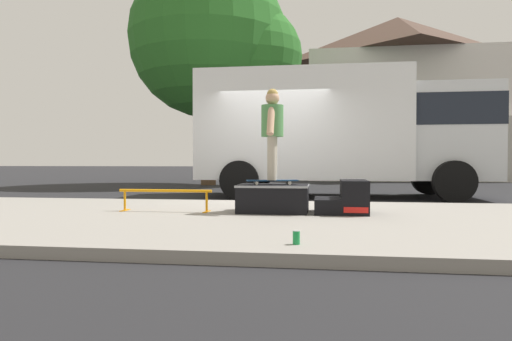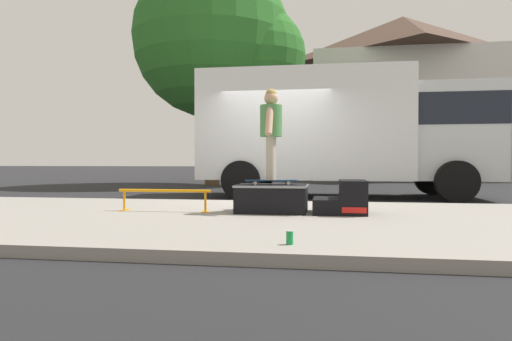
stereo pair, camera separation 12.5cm
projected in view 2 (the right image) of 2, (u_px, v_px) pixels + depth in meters
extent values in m
plane|color=black|center=(269.00, 204.00, 9.29)|extent=(140.00, 140.00, 0.00)
cube|color=gray|center=(242.00, 220.00, 6.33)|extent=(50.00, 5.00, 0.12)
cube|color=black|center=(272.00, 198.00, 6.80)|extent=(1.03, 0.75, 0.41)
cube|color=gray|center=(272.00, 186.00, 6.80)|extent=(1.05, 0.77, 0.03)
cube|color=black|center=(326.00, 206.00, 6.68)|extent=(0.38, 0.77, 0.22)
cube|color=black|center=(353.00, 197.00, 6.62)|extent=(0.38, 0.77, 0.49)
cube|color=red|center=(354.00, 210.00, 6.24)|extent=(0.34, 0.01, 0.08)
cylinder|color=orange|center=(164.00, 191.00, 6.92)|extent=(1.46, 0.04, 0.04)
cylinder|color=orange|center=(124.00, 200.00, 7.02)|extent=(0.04, 0.04, 0.31)
cube|color=orange|center=(124.00, 210.00, 7.03)|extent=(0.06, 0.28, 0.01)
cylinder|color=orange|center=(205.00, 201.00, 6.82)|extent=(0.04, 0.04, 0.31)
cube|color=orange|center=(205.00, 211.00, 6.82)|extent=(0.06, 0.28, 0.01)
cube|color=navy|center=(271.00, 181.00, 6.86)|extent=(0.81, 0.39, 0.02)
cylinder|color=silver|center=(286.00, 182.00, 6.98)|extent=(0.06, 0.04, 0.05)
cylinder|color=silver|center=(288.00, 183.00, 6.80)|extent=(0.06, 0.04, 0.05)
cylinder|color=silver|center=(254.00, 183.00, 6.93)|extent=(0.06, 0.04, 0.05)
cylinder|color=silver|center=(255.00, 183.00, 6.75)|extent=(0.06, 0.04, 0.05)
cylinder|color=#B7AD99|center=(272.00, 158.00, 6.94)|extent=(0.13, 0.13, 0.66)
cylinder|color=#B7AD99|center=(270.00, 158.00, 6.77)|extent=(0.13, 0.13, 0.66)
cylinder|color=#4C8C4C|center=(271.00, 121.00, 6.84)|extent=(0.33, 0.33, 0.47)
cylinder|color=tan|center=(273.00, 123.00, 7.05)|extent=(0.10, 0.29, 0.45)
cylinder|color=tan|center=(269.00, 121.00, 6.64)|extent=(0.10, 0.29, 0.45)
sphere|color=tan|center=(271.00, 98.00, 6.84)|extent=(0.21, 0.21, 0.21)
sphere|color=tan|center=(271.00, 94.00, 6.83)|extent=(0.17, 0.17, 0.17)
cylinder|color=#198C3F|center=(290.00, 238.00, 4.15)|extent=(0.07, 0.07, 0.12)
cylinder|color=silver|center=(290.00, 231.00, 4.14)|extent=(0.06, 0.06, 0.00)
cube|color=white|center=(305.00, 127.00, 11.33)|extent=(5.00, 2.35, 2.60)
cube|color=silver|center=(450.00, 133.00, 10.79)|extent=(1.90, 2.16, 2.20)
cube|color=black|center=(450.00, 113.00, 10.78)|extent=(1.92, 2.19, 0.70)
cylinder|color=black|center=(432.00, 178.00, 11.99)|extent=(0.90, 0.28, 0.90)
cylinder|color=black|center=(457.00, 182.00, 9.67)|extent=(0.90, 0.28, 0.90)
cylinder|color=black|center=(257.00, 177.00, 12.74)|extent=(0.90, 0.28, 0.90)
cylinder|color=black|center=(241.00, 180.00, 10.42)|extent=(0.90, 0.28, 0.90)
cylinder|color=brown|center=(212.00, 138.00, 16.93)|extent=(0.56, 0.56, 3.54)
sphere|color=#286623|center=(212.00, 39.00, 16.85)|extent=(5.81, 5.81, 5.81)
sphere|color=#286623|center=(254.00, 57.00, 16.62)|extent=(3.78, 3.78, 3.78)
cube|color=silver|center=(402.00, 121.00, 23.60)|extent=(9.00, 7.50, 6.00)
cube|color=#B2ADA3|center=(417.00, 149.00, 19.68)|extent=(9.00, 0.50, 2.80)
pyramid|color=#473328|center=(403.00, 40.00, 23.52)|extent=(9.54, 7.95, 2.40)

